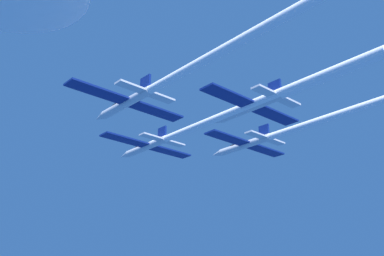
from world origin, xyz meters
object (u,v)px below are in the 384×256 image
object	(u,v)px
jet_lead	(199,125)
jet_slot	(324,78)
jet_right_wing	(313,123)
jet_left_wing	(191,67)

from	to	relation	value
jet_lead	jet_slot	bearing A→B (deg)	-88.46
jet_slot	jet_right_wing	bearing A→B (deg)	38.56
jet_left_wing	jet_slot	world-z (taller)	jet_left_wing
jet_lead	jet_left_wing	world-z (taller)	jet_left_wing
jet_right_wing	jet_slot	bearing A→B (deg)	-141.44
jet_right_wing	jet_slot	distance (m)	15.85
jet_lead	jet_right_wing	xyz separation A→B (m)	(13.03, -13.59, -0.05)
jet_right_wing	jet_left_wing	bearing A→B (deg)	179.74
jet_lead	jet_left_wing	distance (m)	19.27
jet_lead	jet_left_wing	bearing A→B (deg)	-135.67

